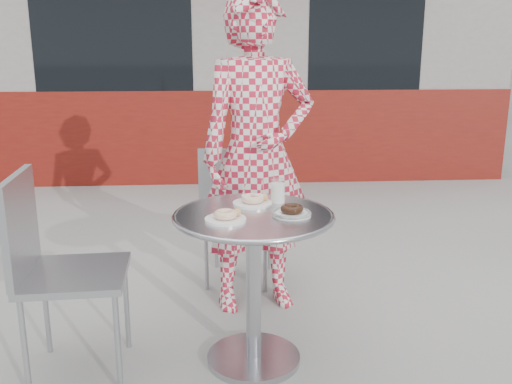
{
  "coord_description": "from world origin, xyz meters",
  "views": [
    {
      "loc": [
        -0.16,
        -2.44,
        1.49
      ],
      "look_at": [
        0.02,
        0.13,
        0.81
      ],
      "focal_mm": 40.0,
      "sensor_mm": 36.0,
      "label": 1
    }
  ],
  "objects": [
    {
      "name": "chair_far",
      "position": [
        -0.03,
        0.99,
        0.27
      ],
      "size": [
        0.49,
        0.49,
        0.89
      ],
      "rotation": [
        0.0,
        0.0,
        2.98
      ],
      "color": "#9C9FA4",
      "rests_on": "ground"
    },
    {
      "name": "seated_person",
      "position": [
        0.06,
        0.65,
        0.88
      ],
      "size": [
        0.71,
        0.54,
        1.76
      ],
      "primitive_type": "imported",
      "rotation": [
        0.0,
        0.0,
        0.2
      ],
      "color": "#B01B31",
      "rests_on": "ground"
    },
    {
      "name": "milk_cup",
      "position": [
        0.12,
        0.19,
        0.79
      ],
      "size": [
        0.07,
        0.07,
        0.11
      ],
      "rotation": [
        0.0,
        0.0,
        -0.35
      ],
      "color": "white",
      "rests_on": "bistro_table"
    },
    {
      "name": "chair_left",
      "position": [
        -0.82,
        -0.02,
        0.29
      ],
      "size": [
        0.48,
        0.47,
        0.94
      ],
      "rotation": [
        0.0,
        0.0,
        1.63
      ],
      "color": "#9C9FA4",
      "rests_on": "ground"
    },
    {
      "name": "ground",
      "position": [
        0.0,
        0.0,
        0.0
      ],
      "size": [
        60.0,
        60.0,
        0.0
      ],
      "primitive_type": "plane",
      "color": "#A6A39E",
      "rests_on": "ground"
    },
    {
      "name": "plate_far",
      "position": [
        0.0,
        0.16,
        0.76
      ],
      "size": [
        0.19,
        0.19,
        0.05
      ],
      "rotation": [
        0.0,
        0.0,
        0.04
      ],
      "color": "white",
      "rests_on": "bistro_table"
    },
    {
      "name": "plate_near",
      "position": [
        -0.13,
        -0.08,
        0.76
      ],
      "size": [
        0.18,
        0.18,
        0.05
      ],
      "rotation": [
        0.0,
        0.0,
        0.11
      ],
      "color": "white",
      "rests_on": "bistro_table"
    },
    {
      "name": "plate_checker",
      "position": [
        0.17,
        -0.02,
        0.76
      ],
      "size": [
        0.18,
        0.18,
        0.05
      ],
      "rotation": [
        0.0,
        0.0,
        0.13
      ],
      "color": "white",
      "rests_on": "bistro_table"
    },
    {
      "name": "storefront",
      "position": [
        -0.0,
        5.56,
        1.49
      ],
      "size": [
        6.02,
        4.55,
        3.0
      ],
      "color": "gray",
      "rests_on": "ground"
    },
    {
      "name": "bistro_table",
      "position": [
        -0.0,
        0.01,
        0.56
      ],
      "size": [
        0.73,
        0.73,
        0.74
      ],
      "rotation": [
        0.0,
        0.0,
        0.2
      ],
      "color": "#BCBCC1",
      "rests_on": "ground"
    }
  ]
}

